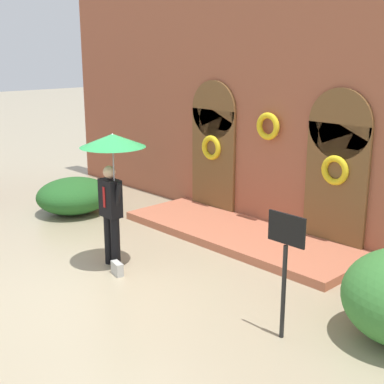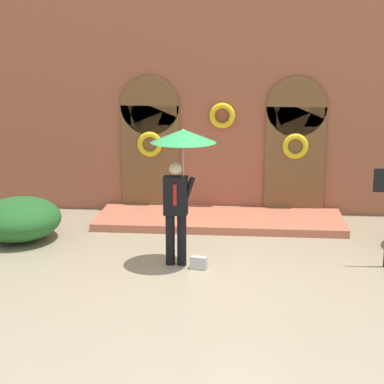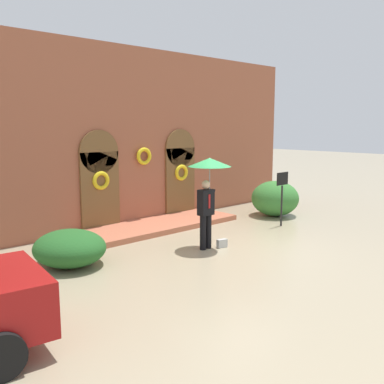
{
  "view_description": "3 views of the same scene",
  "coord_description": "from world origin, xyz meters",
  "views": [
    {
      "loc": [
        6.77,
        -4.67,
        3.72
      ],
      "look_at": [
        0.08,
        1.66,
        1.24
      ],
      "focal_mm": 50.0,
      "sensor_mm": 36.0,
      "label": 1
    },
    {
      "loc": [
        0.61,
        -10.09,
        3.78
      ],
      "look_at": [
        -0.41,
        1.12,
        1.12
      ],
      "focal_mm": 60.0,
      "sensor_mm": 36.0,
      "label": 2
    },
    {
      "loc": [
        -8.2,
        -7.26,
        3.18
      ],
      "look_at": [
        -0.28,
        1.27,
        1.36
      ],
      "focal_mm": 40.0,
      "sensor_mm": 36.0,
      "label": 3
    }
  ],
  "objects": [
    {
      "name": "sign_post",
      "position": [
        2.96,
        0.58,
        1.16
      ],
      "size": [
        0.56,
        0.06,
        1.72
      ],
      "color": "black",
      "rests_on": "ground"
    },
    {
      "name": "handbag",
      "position": [
        -0.22,
        0.19,
        0.11
      ],
      "size": [
        0.3,
        0.18,
        0.22
      ],
      "primitive_type": "cube",
      "rotation": [
        0.0,
        0.0,
        -0.21
      ],
      "color": "#B7B7B2",
      "rests_on": "ground"
    },
    {
      "name": "shrub_left",
      "position": [
        -3.83,
        1.56,
        0.41
      ],
      "size": [
        1.61,
        1.74,
        0.82
      ],
      "primitive_type": "ellipsoid",
      "color": "#235B23",
      "rests_on": "ground"
    },
    {
      "name": "building_facade",
      "position": [
        -0.0,
        4.15,
        2.68
      ],
      "size": [
        14.0,
        2.3,
        5.6
      ],
      "color": "#9E563D",
      "rests_on": "ground"
    },
    {
      "name": "person_with_umbrella",
      "position": [
        -0.53,
        0.39,
        1.91
      ],
      "size": [
        1.1,
        1.1,
        2.36
      ],
      "color": "black",
      "rests_on": "ground"
    },
    {
      "name": "ground_plane",
      "position": [
        0.0,
        0.0,
        0.0
      ],
      "size": [
        80.0,
        80.0,
        0.0
      ],
      "primitive_type": "plane",
      "color": "tan"
    },
    {
      "name": "shrub_right",
      "position": [
        4.1,
        1.67,
        0.62
      ],
      "size": [
        1.66,
        1.66,
        1.24
      ],
      "primitive_type": "ellipsoid",
      "color": "#387A33",
      "rests_on": "ground"
    }
  ]
}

